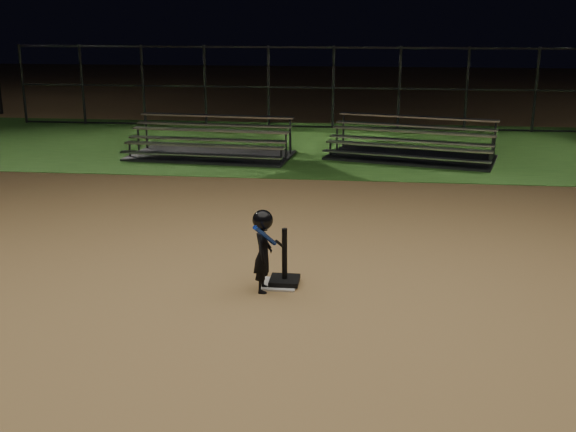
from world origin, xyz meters
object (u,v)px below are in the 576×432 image
object	(u,v)px
child_batter	(263,248)
bleacher_right	(411,151)
batting_tee	(285,273)
bleacher_left	(210,149)
home_plate	(279,284)

from	to	relation	value
child_batter	bleacher_right	world-z (taller)	child_batter
batting_tee	bleacher_left	bearing A→B (deg)	109.28
batting_tee	bleacher_right	bearing A→B (deg)	76.15
batting_tee	bleacher_right	size ratio (longest dim) A/B	0.17
child_batter	bleacher_right	distance (m)	9.03
home_plate	child_batter	world-z (taller)	child_batter
home_plate	batting_tee	xyz separation A→B (m)	(0.07, 0.04, 0.14)
bleacher_right	bleacher_left	bearing A→B (deg)	-161.04
batting_tee	bleacher_left	size ratio (longest dim) A/B	0.18
bleacher_left	home_plate	bearing A→B (deg)	-66.45
child_batter	bleacher_right	size ratio (longest dim) A/B	0.25
batting_tee	child_batter	distance (m)	0.54
child_batter	batting_tee	bearing A→B (deg)	-43.05
home_plate	bleacher_right	world-z (taller)	bleacher_right
home_plate	child_batter	size ratio (longest dim) A/B	0.42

